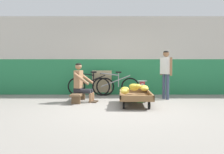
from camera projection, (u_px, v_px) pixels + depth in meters
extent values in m
plane|color=gray|center=(121.00, 109.00, 5.62)|extent=(80.00, 80.00, 0.00)
cube|color=#287F4C|center=(118.00, 77.00, 8.45)|extent=(16.00, 0.30, 1.29)
cube|color=beige|center=(118.00, 38.00, 8.36)|extent=(16.00, 0.30, 1.54)
cube|color=brown|center=(136.00, 97.00, 6.18)|extent=(0.90, 1.47, 0.05)
cube|color=brown|center=(121.00, 94.00, 6.19)|extent=(0.10, 1.44, 0.10)
cube|color=brown|center=(151.00, 94.00, 6.16)|extent=(0.10, 1.44, 0.10)
cube|color=brown|center=(134.00, 91.00, 6.87)|extent=(0.84, 0.07, 0.10)
cube|color=brown|center=(138.00, 98.00, 5.47)|extent=(0.84, 0.07, 0.10)
cylinder|color=black|center=(124.00, 99.00, 6.70)|extent=(0.06, 0.18, 0.18)
cylinder|color=black|center=(146.00, 99.00, 6.68)|extent=(0.06, 0.18, 0.18)
cylinder|color=black|center=(124.00, 105.00, 5.70)|extent=(0.06, 0.18, 0.18)
cylinder|color=black|center=(150.00, 105.00, 5.67)|extent=(0.06, 0.18, 0.18)
ellipsoid|color=yellow|center=(126.00, 89.00, 6.28)|extent=(0.29, 0.26, 0.13)
ellipsoid|color=yellow|center=(145.00, 89.00, 6.41)|extent=(0.30, 0.28, 0.13)
ellipsoid|color=yellow|center=(145.00, 87.00, 6.73)|extent=(0.24, 0.18, 0.13)
ellipsoid|color=yellow|center=(125.00, 91.00, 5.78)|extent=(0.30, 0.28, 0.13)
ellipsoid|color=gold|center=(135.00, 89.00, 6.43)|extent=(0.25, 0.19, 0.13)
ellipsoid|color=gold|center=(134.00, 86.00, 5.81)|extent=(0.25, 0.19, 0.13)
ellipsoid|color=gold|center=(138.00, 86.00, 5.82)|extent=(0.26, 0.21, 0.13)
cube|color=brown|center=(79.00, 93.00, 6.76)|extent=(0.36, 1.12, 0.05)
cube|color=brown|center=(82.00, 96.00, 7.15)|extent=(0.24, 0.09, 0.22)
cube|color=brown|center=(77.00, 100.00, 6.38)|extent=(0.24, 0.09, 0.22)
cylinder|color=#9E704C|center=(93.00, 97.00, 6.77)|extent=(0.10, 0.10, 0.27)
cube|color=#4C3D2D|center=(95.00, 101.00, 6.76)|extent=(0.23, 0.14, 0.04)
cylinder|color=#232328|center=(87.00, 91.00, 6.80)|extent=(0.42, 0.21, 0.13)
cylinder|color=#9E704C|center=(91.00, 98.00, 6.59)|extent=(0.10, 0.10, 0.27)
cube|color=#4C3D2D|center=(93.00, 102.00, 6.58)|extent=(0.23, 0.14, 0.04)
cylinder|color=#232328|center=(85.00, 91.00, 6.62)|extent=(0.42, 0.21, 0.13)
cube|color=#232328|center=(79.00, 90.00, 6.76)|extent=(0.28, 0.32, 0.14)
cube|color=#9E704C|center=(79.00, 79.00, 6.74)|extent=(0.25, 0.35, 0.52)
cylinder|color=#9E704C|center=(87.00, 78.00, 6.89)|extent=(0.47, 0.18, 0.36)
cylinder|color=#9E704C|center=(82.00, 79.00, 6.50)|extent=(0.47, 0.18, 0.36)
sphere|color=#9E704C|center=(79.00, 66.00, 6.71)|extent=(0.19, 0.19, 0.19)
ellipsoid|color=black|center=(79.00, 65.00, 6.71)|extent=(0.17, 0.17, 0.09)
cube|color=gold|center=(143.00, 95.00, 7.18)|extent=(0.36, 0.28, 0.30)
cylinder|color=#28282D|center=(143.00, 90.00, 7.17)|extent=(0.20, 0.20, 0.03)
cube|color=#C6384C|center=(143.00, 85.00, 7.16)|extent=(0.16, 0.10, 0.24)
cylinder|color=white|center=(143.00, 85.00, 7.11)|extent=(0.13, 0.01, 0.13)
cylinder|color=#B2B5BA|center=(143.00, 81.00, 7.15)|extent=(0.30, 0.30, 0.01)
torus|color=black|center=(77.00, 86.00, 8.08)|extent=(0.64, 0.08, 0.64)
torus|color=black|center=(106.00, 87.00, 8.03)|extent=(0.64, 0.08, 0.64)
cylinder|color=black|center=(91.00, 81.00, 8.04)|extent=(1.03, 0.09, 0.43)
cylinder|color=black|center=(94.00, 80.00, 8.04)|extent=(0.04, 0.04, 0.48)
cylinder|color=black|center=(86.00, 74.00, 8.04)|extent=(0.62, 0.07, 0.12)
cube|color=black|center=(94.00, 72.00, 8.02)|extent=(0.21, 0.11, 0.05)
cylinder|color=black|center=(77.00, 74.00, 8.06)|extent=(0.05, 0.48, 0.03)
torus|color=black|center=(102.00, 87.00, 8.02)|extent=(0.64, 0.09, 0.64)
torus|color=black|center=(131.00, 87.00, 7.96)|extent=(0.64, 0.09, 0.64)
cylinder|color=#9EA0A5|center=(116.00, 81.00, 7.98)|extent=(1.03, 0.10, 0.43)
cylinder|color=#9EA0A5|center=(119.00, 80.00, 7.97)|extent=(0.04, 0.04, 0.48)
cylinder|color=#9EA0A5|center=(110.00, 74.00, 7.98)|extent=(0.62, 0.08, 0.12)
cube|color=black|center=(119.00, 72.00, 7.95)|extent=(0.21, 0.11, 0.05)
cylinder|color=black|center=(102.00, 74.00, 8.00)|extent=(0.06, 0.48, 0.03)
cube|color=#C6B289|center=(103.00, 83.00, 8.25)|extent=(0.70, 0.20, 0.89)
cylinder|color=#38425B|center=(168.00, 87.00, 7.14)|extent=(0.10, 0.10, 0.80)
cylinder|color=#38425B|center=(165.00, 86.00, 7.28)|extent=(0.10, 0.10, 0.80)
cube|color=silver|center=(167.00, 66.00, 7.17)|extent=(0.34, 0.38, 0.52)
cylinder|color=brown|center=(172.00, 67.00, 7.00)|extent=(0.07, 0.07, 0.56)
cylinder|color=brown|center=(162.00, 66.00, 7.35)|extent=(0.07, 0.07, 0.56)
sphere|color=brown|center=(167.00, 54.00, 7.15)|extent=(0.19, 0.19, 0.19)
ellipsoid|color=black|center=(167.00, 52.00, 7.15)|extent=(0.17, 0.17, 0.09)
cube|color=green|center=(141.00, 98.00, 6.64)|extent=(0.18, 0.12, 0.24)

